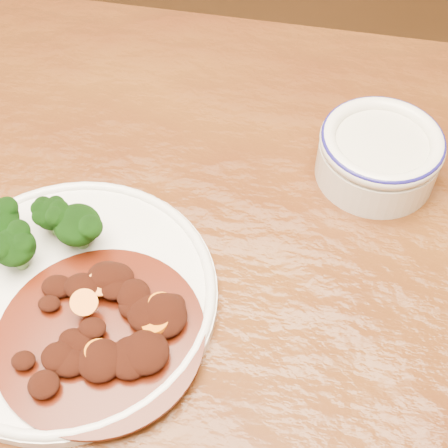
# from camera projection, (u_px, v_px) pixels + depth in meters

# --- Properties ---
(dining_table) EXTENTS (1.56, 1.00, 0.75)m
(dining_table) POSITION_uv_depth(u_px,v_px,m) (148.00, 310.00, 0.70)
(dining_table) COLOR #58300F
(dining_table) RESTS_ON ground
(dinner_plate) EXTENTS (0.29, 0.29, 0.02)m
(dinner_plate) POSITION_uv_depth(u_px,v_px,m) (69.00, 296.00, 0.61)
(dinner_plate) COLOR silver
(dinner_plate) RESTS_ON dining_table
(broccoli_florets) EXTENTS (0.14, 0.10, 0.05)m
(broccoli_florets) POSITION_uv_depth(u_px,v_px,m) (21.00, 232.00, 0.61)
(broccoli_florets) COLOR #65954D
(broccoli_florets) RESTS_ON dinner_plate
(mince_stew) EXTENTS (0.19, 0.19, 0.03)m
(mince_stew) POSITION_uv_depth(u_px,v_px,m) (112.00, 326.00, 0.57)
(mince_stew) COLOR #4D1508
(mince_stew) RESTS_ON dinner_plate
(dip_bowl) EXTENTS (0.14, 0.14, 0.06)m
(dip_bowl) POSITION_uv_depth(u_px,v_px,m) (379.00, 153.00, 0.69)
(dip_bowl) COLOR beige
(dip_bowl) RESTS_ON dining_table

